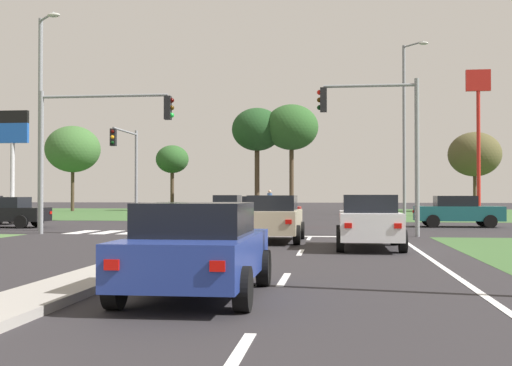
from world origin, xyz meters
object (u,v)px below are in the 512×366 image
object	(u,v)px
car_beige_seventh	(273,218)
car_teal_third	(457,211)
street_lamp_second	(41,113)
treeline_near	(73,149)
car_grey_sixth	(227,207)
fuel_price_totem	(13,141)
car_white_near	(369,221)
traffic_signal_far_left	(128,157)
street_lamp_third	(406,124)
car_blue_eighth	(197,248)
treeline_second	(172,160)
traffic_signal_near_left	(89,134)
pedestrian_at_median	(270,200)
car_black_fourth	(3,212)
car_red_fifth	(260,211)
treeline_fourth	(292,128)
fastfood_pole_sign	(478,109)
traffic_signal_near_right	(382,130)
treeline_fifth	(475,154)
treeline_third	(257,130)

from	to	relation	value
car_beige_seventh	car_teal_third	bearing A→B (deg)	54.42
street_lamp_second	treeline_near	bearing A→B (deg)	110.04
car_grey_sixth	fuel_price_totem	world-z (taller)	fuel_price_totem
car_teal_third	car_white_near	bearing A→B (deg)	-19.83
car_beige_seventh	traffic_signal_far_left	world-z (taller)	traffic_signal_far_left
street_lamp_third	fuel_price_totem	xyz separation A→B (m)	(-22.15, -7.38, -1.43)
car_beige_seventh	car_blue_eighth	world-z (taller)	car_beige_seventh
car_white_near	treeline_near	bearing A→B (deg)	122.15
treeline_near	treeline_second	bearing A→B (deg)	17.63
traffic_signal_far_left	traffic_signal_near_left	bearing A→B (deg)	-79.93
pedestrian_at_median	car_blue_eighth	bearing A→B (deg)	89.10
car_black_fourth	traffic_signal_near_left	world-z (taller)	traffic_signal_near_left
car_red_fifth	treeline_fourth	bearing A→B (deg)	0.67
car_grey_sixth	car_beige_seventh	distance (m)	19.12
car_beige_seventh	treeline_second	distance (m)	45.03
traffic_signal_far_left	fastfood_pole_sign	size ratio (longest dim) A/B	0.50
car_blue_eighth	traffic_signal_near_right	distance (m)	16.68
car_blue_eighth	treeline_second	distance (m)	56.95
car_grey_sixth	street_lamp_second	xyz separation A→B (m)	(-6.33, -12.93, 4.49)
traffic_signal_near_right	street_lamp_second	distance (m)	15.13
car_blue_eighth	fuel_price_totem	bearing A→B (deg)	122.34
traffic_signal_near_right	treeline_fifth	distance (m)	39.96
traffic_signal_far_left	fuel_price_totem	bearing A→B (deg)	-154.53
car_grey_sixth	treeline_third	distance (m)	22.20
car_red_fifth	car_beige_seventh	size ratio (longest dim) A/B	0.95
fastfood_pole_sign	fuel_price_totem	bearing A→B (deg)	-149.98
car_blue_eighth	fuel_price_totem	world-z (taller)	fuel_price_totem
car_white_near	pedestrian_at_median	distance (m)	25.98
traffic_signal_near_right	street_lamp_third	distance (m)	16.50
car_white_near	fastfood_pole_sign	size ratio (longest dim) A/B	0.40
car_white_near	traffic_signal_far_left	size ratio (longest dim) A/B	0.80
traffic_signal_near_right	fuel_price_totem	bearing A→B (deg)	155.79
traffic_signal_far_left	pedestrian_at_median	xyz separation A→B (m)	(7.55, 7.91, -2.57)
traffic_signal_near_right	treeline_fourth	size ratio (longest dim) A/B	0.61
car_grey_sixth	traffic_signal_far_left	world-z (taller)	traffic_signal_far_left
car_blue_eighth	traffic_signal_far_left	xyz separation A→B (m)	(-9.89, 27.39, 3.04)
traffic_signal_near_right	treeline_near	xyz separation A→B (m)	(-27.31, 36.22, 1.90)
car_red_fifth	treeline_near	world-z (taller)	treeline_near
fuel_price_totem	treeline_fifth	size ratio (longest dim) A/B	0.84
fastfood_pole_sign	treeline_near	xyz separation A→B (m)	(-36.11, 11.00, -2.01)
car_beige_seventh	street_lamp_third	size ratio (longest dim) A/B	0.40
car_blue_eighth	traffic_signal_near_right	size ratio (longest dim) A/B	0.69
treeline_second	pedestrian_at_median	bearing A→B (deg)	-59.14
car_red_fifth	pedestrian_at_median	size ratio (longest dim) A/B	2.31
treeline_fifth	car_black_fourth	bearing A→B (deg)	-131.18
treeline_fourth	pedestrian_at_median	bearing A→B (deg)	-91.43
car_black_fourth	traffic_signal_near_right	bearing A→B (deg)	-105.20
car_grey_sixth	pedestrian_at_median	xyz separation A→B (m)	(2.26, 4.27, 0.43)
street_lamp_third	treeline_fourth	distance (m)	21.60
pedestrian_at_median	car_white_near	bearing A→B (deg)	97.58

